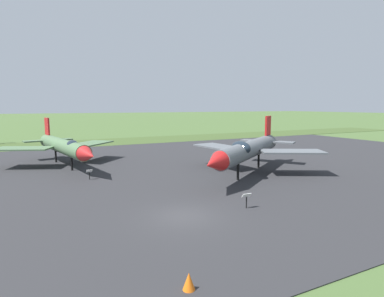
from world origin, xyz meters
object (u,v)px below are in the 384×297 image
at_px(info_placard_rear_center, 89,173).
at_px(traffic_cone, 189,282).
at_px(jet_fighter_front_right, 248,150).
at_px(info_placard_front_right, 247,199).
at_px(jet_fighter_rear_center, 64,146).

distance_m(info_placard_rear_center, traffic_cone, 19.65).
bearing_deg(jet_fighter_front_right, info_placard_front_right, -126.99).
bearing_deg(jet_fighter_front_right, traffic_cone, -132.49).
relative_size(info_placard_front_right, info_placard_rear_center, 1.09).
height_order(info_placard_front_right, jet_fighter_rear_center, jet_fighter_rear_center).
bearing_deg(jet_fighter_rear_center, jet_fighter_front_right, -37.78).
bearing_deg(info_placard_rear_center, jet_fighter_rear_center, 100.89).
bearing_deg(info_placard_front_right, jet_fighter_front_right, 53.01).
relative_size(jet_fighter_front_right, info_placard_rear_center, 16.68).
xyz_separation_m(jet_fighter_front_right, info_placard_rear_center, (-14.26, 4.59, -1.87)).
distance_m(info_placard_front_right, info_placard_rear_center, 15.24).
bearing_deg(traffic_cone, jet_fighter_rear_center, 94.06).
height_order(jet_fighter_front_right, jet_fighter_rear_center, jet_fighter_front_right).
bearing_deg(info_placard_front_right, jet_fighter_rear_center, 114.41).
bearing_deg(info_placard_rear_center, info_placard_front_right, -58.77).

